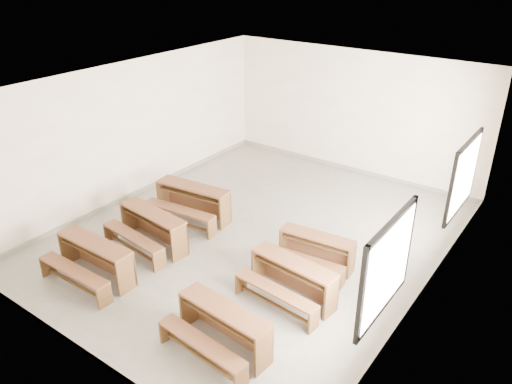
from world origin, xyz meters
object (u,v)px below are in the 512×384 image
Objects in this scene: desk_set_4 at (292,278)px; desk_set_5 at (316,249)px; desk_set_3 at (222,326)px; desk_set_0 at (94,258)px; desk_set_1 at (151,226)px; desk_set_2 at (192,200)px.

desk_set_4 is 1.10× the size of desk_set_5.
desk_set_3 reaches higher than desk_set_5.
desk_set_1 is at bearing 88.62° from desk_set_0.
desk_set_1 is 1.05× the size of desk_set_4.
desk_set_0 is at bearing -94.54° from desk_set_2.
desk_set_1 is 1.06× the size of desk_set_3.
desk_set_0 is 1.09× the size of desk_set_5.
desk_set_1 reaches higher than desk_set_5.
desk_set_2 reaches higher than desk_set_4.
desk_set_0 is at bearing -84.93° from desk_set_1.
desk_set_1 is (0.02, 1.37, 0.00)m from desk_set_0.
desk_set_4 is at bearing 87.64° from desk_set_3.
desk_set_0 is at bearing -144.54° from desk_set_5.
desk_set_0 is 0.99× the size of desk_set_4.
desk_set_2 is 3.46m from desk_set_4.
desk_set_5 is at bearing 40.75° from desk_set_0.
desk_set_3 is at bearing -96.76° from desk_set_5.
desk_set_0 is 1.00× the size of desk_set_3.
desk_set_3 is 1.62m from desk_set_4.
desk_set_1 is 3.28m from desk_set_3.
desk_set_0 reaches higher than desk_set_5.
desk_set_4 is (3.17, 0.21, -0.02)m from desk_set_1.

